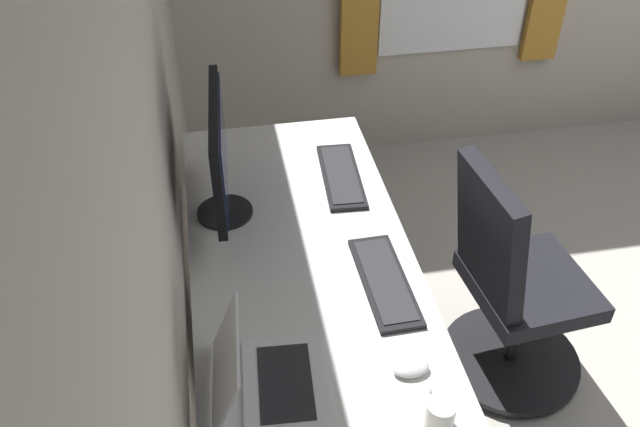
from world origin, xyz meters
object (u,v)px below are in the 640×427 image
object	(u,v)px
drawer_pedestal	(304,369)
monitor_primary	(219,154)
keyboard_main	(341,176)
coffee_mug	(440,414)
office_chair	(511,290)
keyboard_spare	(385,281)
mouse_main	(411,368)
laptop_leftmost	(262,376)

from	to	relation	value
drawer_pedestal	monitor_primary	size ratio (longest dim) A/B	1.21
monitor_primary	keyboard_main	world-z (taller)	monitor_primary
drawer_pedestal	coffee_mug	world-z (taller)	coffee_mug
keyboard_main	office_chair	world-z (taller)	office_chair
coffee_mug	office_chair	world-z (taller)	office_chair
drawer_pedestal	coffee_mug	distance (m)	0.74
keyboard_spare	mouse_main	xyz separation A→B (m)	(-0.35, 0.02, 0.01)
mouse_main	coffee_mug	size ratio (longest dim) A/B	0.89
drawer_pedestal	laptop_leftmost	xyz separation A→B (m)	(-0.35, 0.16, 0.43)
office_chair	monitor_primary	bearing A→B (deg)	73.60
mouse_main	drawer_pedestal	bearing A→B (deg)	34.12
drawer_pedestal	keyboard_main	distance (m)	0.74
drawer_pedestal	monitor_primary	xyz separation A→B (m)	(0.44, 0.21, 0.64)
keyboard_main	coffee_mug	xyz separation A→B (m)	(-1.12, -0.02, 0.03)
drawer_pedestal	keyboard_spare	size ratio (longest dim) A/B	1.64
drawer_pedestal	monitor_primary	distance (m)	0.80
monitor_primary	office_chair	xyz separation A→B (m)	(-0.30, -1.01, -0.53)
monitor_primary	laptop_leftmost	bearing A→B (deg)	-176.74
laptop_leftmost	keyboard_spare	bearing A→B (deg)	-52.03
keyboard_spare	mouse_main	distance (m)	0.35
drawer_pedestal	monitor_primary	bearing A→B (deg)	25.34
keyboard_main	office_chair	xyz separation A→B (m)	(-0.44, -0.56, -0.28)
keyboard_spare	office_chair	size ratio (longest dim) A/B	0.44
mouse_main	coffee_mug	bearing A→B (deg)	-173.04
office_chair	coffee_mug	bearing A→B (deg)	141.70
monitor_primary	laptop_leftmost	distance (m)	0.81
keyboard_main	coffee_mug	bearing A→B (deg)	-178.78
drawer_pedestal	laptop_leftmost	size ratio (longest dim) A/B	2.04
drawer_pedestal	office_chair	size ratio (longest dim) A/B	0.72
laptop_leftmost	keyboard_main	bearing A→B (deg)	-23.81
monitor_primary	mouse_main	bearing A→B (deg)	-150.47
mouse_main	office_chair	distance (m)	0.81
keyboard_main	office_chair	size ratio (longest dim) A/B	0.44
mouse_main	laptop_leftmost	bearing A→B (deg)	87.33
laptop_leftmost	keyboard_spare	size ratio (longest dim) A/B	0.81
office_chair	drawer_pedestal	bearing A→B (deg)	99.77
keyboard_main	keyboard_spare	world-z (taller)	same
laptop_leftmost	office_chair	distance (m)	1.13
coffee_mug	drawer_pedestal	bearing A→B (deg)	26.44
keyboard_spare	keyboard_main	bearing A→B (deg)	1.82
laptop_leftmost	keyboard_main	size ratio (longest dim) A/B	0.80
drawer_pedestal	laptop_leftmost	world-z (taller)	laptop_leftmost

